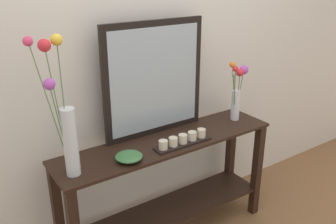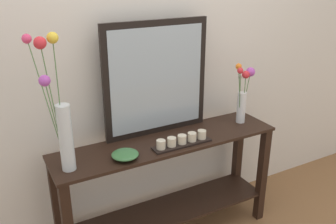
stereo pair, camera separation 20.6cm
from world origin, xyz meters
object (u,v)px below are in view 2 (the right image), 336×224
(candle_tray, at_px, (182,141))
(vase_right, at_px, (243,93))
(decorative_bowl, at_px, (125,155))
(mirror_leaning, at_px, (157,79))
(tall_vase_left, at_px, (60,118))
(console_table, at_px, (168,179))

(candle_tray, bearing_deg, vase_right, 11.65)
(decorative_bowl, bearing_deg, mirror_leaning, 35.71)
(tall_vase_left, height_order, vase_right, tall_vase_left)
(console_table, relative_size, candle_tray, 3.83)
(decorative_bowl, bearing_deg, candle_tray, -1.29)
(mirror_leaning, distance_m, decorative_bowl, 0.54)
(mirror_leaning, relative_size, decorative_bowl, 4.69)
(console_table, bearing_deg, vase_right, 1.68)
(mirror_leaning, relative_size, vase_right, 1.75)
(mirror_leaning, bearing_deg, console_table, -91.04)
(tall_vase_left, relative_size, decorative_bowl, 4.71)
(tall_vase_left, relative_size, candle_tray, 1.91)
(mirror_leaning, xyz_separation_m, candle_tray, (0.04, -0.25, -0.34))
(console_table, height_order, decorative_bowl, decorative_bowl)
(console_table, bearing_deg, candle_tray, -64.96)
(candle_tray, distance_m, decorative_bowl, 0.38)
(mirror_leaning, height_order, vase_right, mirror_leaning)
(mirror_leaning, distance_m, candle_tray, 0.43)
(mirror_leaning, distance_m, vase_right, 0.64)
(tall_vase_left, xyz_separation_m, decorative_bowl, (0.33, -0.05, -0.28))
(vase_right, height_order, decorative_bowl, vase_right)
(mirror_leaning, relative_size, candle_tray, 1.90)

